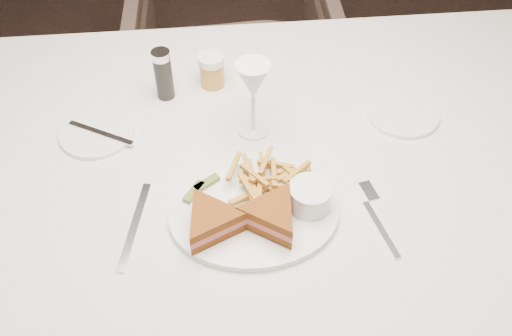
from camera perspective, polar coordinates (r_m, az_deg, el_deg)
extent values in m
plane|color=black|center=(1.88, -5.25, -11.36)|extent=(5.00, 5.00, 0.00)
cube|color=silver|center=(1.46, -0.20, -9.99)|extent=(1.57, 1.05, 0.75)
imported|color=#47342B|center=(2.11, -2.25, 11.01)|extent=(0.71, 0.67, 0.72)
ellipsoid|color=white|center=(1.07, -0.22, -4.62)|extent=(0.32, 0.25, 0.01)
cube|color=silver|center=(1.09, -12.03, -5.66)|extent=(0.06, 0.20, 0.00)
cylinder|color=white|center=(1.27, -15.61, 3.44)|extent=(0.16, 0.16, 0.01)
cylinder|color=white|center=(1.31, 14.45, 5.29)|extent=(0.16, 0.16, 0.01)
cylinder|color=black|center=(1.30, -9.24, 9.21)|extent=(0.04, 0.04, 0.12)
cylinder|color=#B2782A|center=(1.34, -4.44, 9.69)|extent=(0.06, 0.06, 0.08)
cube|color=#4B6724|center=(1.11, -4.96, -1.52)|extent=(0.05, 0.04, 0.01)
cube|color=#4B6724|center=(1.10, -6.22, -2.39)|extent=(0.04, 0.05, 0.01)
cylinder|color=white|center=(1.06, 5.40, -2.87)|extent=(0.08, 0.08, 0.05)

